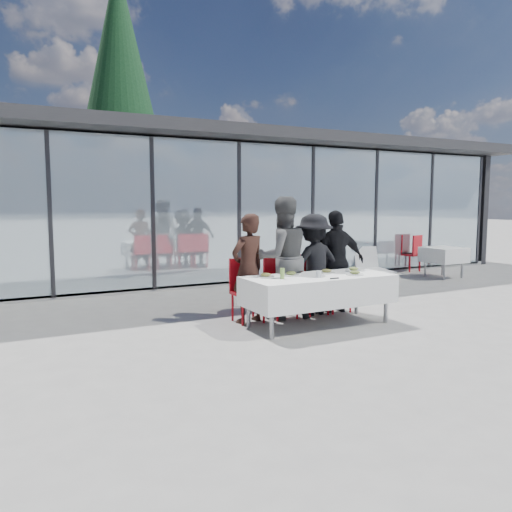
# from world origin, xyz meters

# --- Properties ---
(ground) EXTENTS (90.00, 90.00, 0.00)m
(ground) POSITION_xyz_m (0.00, 0.00, 0.00)
(ground) COLOR gray
(ground) RESTS_ON ground
(pavilion) EXTENTS (14.80, 8.80, 3.44)m
(pavilion) POSITION_xyz_m (2.00, 8.16, 2.15)
(pavilion) COLOR gray
(pavilion) RESTS_ON ground
(treeline) EXTENTS (62.50, 2.00, 4.40)m
(treeline) POSITION_xyz_m (-2.00, 28.00, 2.20)
(treeline) COLOR #173510
(treeline) RESTS_ON ground
(dining_table) EXTENTS (2.26, 0.96, 0.75)m
(dining_table) POSITION_xyz_m (0.49, 0.12, 0.54)
(dining_table) COLOR white
(dining_table) RESTS_ON ground
(diner_a) EXTENTS (0.74, 0.74, 1.67)m
(diner_a) POSITION_xyz_m (-0.36, 0.77, 0.83)
(diner_a) COLOR #321C16
(diner_a) RESTS_ON ground
(diner_chair_a) EXTENTS (0.44, 0.44, 0.97)m
(diner_chair_a) POSITION_xyz_m (-0.36, 0.87, 0.54)
(diner_chair_a) COLOR #B50C15
(diner_chair_a) RESTS_ON ground
(diner_b) EXTENTS (1.03, 1.03, 1.93)m
(diner_b) POSITION_xyz_m (0.24, 0.77, 0.96)
(diner_b) COLOR #535353
(diner_b) RESTS_ON ground
(diner_chair_b) EXTENTS (0.44, 0.44, 0.97)m
(diner_chair_b) POSITION_xyz_m (0.24, 0.87, 0.54)
(diner_chair_b) COLOR #B50C15
(diner_chair_b) RESTS_ON ground
(diner_c) EXTENTS (1.10, 1.10, 1.65)m
(diner_c) POSITION_xyz_m (0.83, 0.77, 0.83)
(diner_c) COLOR black
(diner_c) RESTS_ON ground
(diner_chair_c) EXTENTS (0.44, 0.44, 0.97)m
(diner_chair_c) POSITION_xyz_m (0.83, 0.87, 0.54)
(diner_chair_c) COLOR #B50C15
(diner_chair_c) RESTS_ON ground
(diner_d) EXTENTS (1.16, 1.16, 1.71)m
(diner_d) POSITION_xyz_m (1.29, 0.77, 0.85)
(diner_d) COLOR black
(diner_d) RESTS_ON ground
(diner_chair_d) EXTENTS (0.44, 0.44, 0.97)m
(diner_chair_d) POSITION_xyz_m (1.29, 0.87, 0.54)
(diner_chair_d) COLOR #B50C15
(diner_chair_d) RESTS_ON ground
(plate_a) EXTENTS (0.26, 0.26, 0.07)m
(plate_a) POSITION_xyz_m (-0.30, 0.33, 0.78)
(plate_a) COLOR white
(plate_a) RESTS_ON dining_table
(plate_b) EXTENTS (0.26, 0.26, 0.07)m
(plate_b) POSITION_xyz_m (0.12, 0.31, 0.78)
(plate_b) COLOR white
(plate_b) RESTS_ON dining_table
(plate_c) EXTENTS (0.26, 0.26, 0.07)m
(plate_c) POSITION_xyz_m (0.74, 0.27, 0.78)
(plate_c) COLOR white
(plate_c) RESTS_ON dining_table
(plate_d) EXTENTS (0.26, 0.26, 0.07)m
(plate_d) POSITION_xyz_m (1.26, 0.27, 0.78)
(plate_d) COLOR white
(plate_d) RESTS_ON dining_table
(plate_extra) EXTENTS (0.26, 0.26, 0.07)m
(plate_extra) POSITION_xyz_m (1.01, -0.07, 0.78)
(plate_extra) COLOR white
(plate_extra) RESTS_ON dining_table
(juice_bottle) EXTENTS (0.06, 0.06, 0.15)m
(juice_bottle) POSITION_xyz_m (-0.16, 0.10, 0.83)
(juice_bottle) COLOR #83B14A
(juice_bottle) RESTS_ON dining_table
(drinking_glasses) EXTENTS (0.07, 0.07, 0.10)m
(drinking_glasses) POSITION_xyz_m (0.39, -0.02, 0.80)
(drinking_glasses) COLOR silver
(drinking_glasses) RESTS_ON dining_table
(folded_eyeglasses) EXTENTS (0.14, 0.03, 0.01)m
(folded_eyeglasses) POSITION_xyz_m (0.51, -0.24, 0.76)
(folded_eyeglasses) COLOR black
(folded_eyeglasses) RESTS_ON dining_table
(spare_table_right) EXTENTS (0.86, 0.86, 0.74)m
(spare_table_right) POSITION_xyz_m (5.95, 2.68, 0.55)
(spare_table_right) COLOR white
(spare_table_right) RESTS_ON ground
(spare_chair_a) EXTENTS (0.62, 0.62, 0.97)m
(spare_chair_a) POSITION_xyz_m (6.06, 4.06, 0.54)
(spare_chair_a) COLOR #B50C15
(spare_chair_a) RESTS_ON ground
(spare_chair_b) EXTENTS (0.54, 0.54, 0.97)m
(spare_chair_b) POSITION_xyz_m (6.09, 3.83, 0.54)
(spare_chair_b) COLOR #B50C15
(spare_chair_b) RESTS_ON ground
(lounger) EXTENTS (0.99, 1.45, 0.72)m
(lounger) POSITION_xyz_m (4.43, 3.55, 0.26)
(lounger) COLOR white
(lounger) RESTS_ON ground
(conifer_tree) EXTENTS (4.00, 4.00, 10.50)m
(conifer_tree) POSITION_xyz_m (0.50, 13.00, 5.99)
(conifer_tree) COLOR #382316
(conifer_tree) RESTS_ON ground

